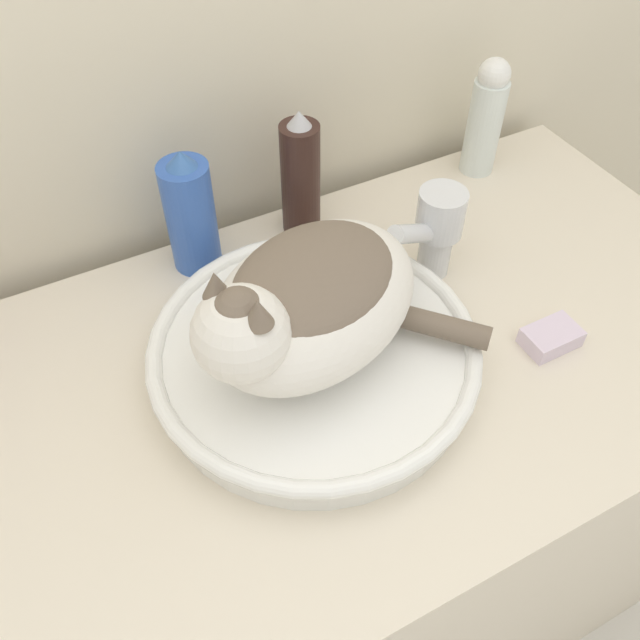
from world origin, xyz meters
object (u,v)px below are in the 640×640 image
at_px(cat, 307,302).
at_px(spray_bottle_trigger, 190,215).
at_px(soap_bar, 551,337).
at_px(lotion_bottle_white, 486,117).
at_px(faucet, 436,228).
at_px(hairspray_can_black, 301,177).

xyz_separation_m(cat, spray_bottle_trigger, (-0.04, 0.25, -0.05)).
bearing_deg(soap_bar, lotion_bottle_white, 67.54).
xyz_separation_m(faucet, soap_bar, (0.06, -0.18, -0.07)).
height_order(cat, lotion_bottle_white, cat).
relative_size(lotion_bottle_white, spray_bottle_trigger, 1.03).
height_order(cat, faucet, cat).
bearing_deg(soap_bar, cat, 162.07).
height_order(cat, soap_bar, cat).
bearing_deg(soap_bar, faucet, 109.15).
relative_size(hairspray_can_black, soap_bar, 2.76).
bearing_deg(faucet, lotion_bottle_white, -160.16).
xyz_separation_m(cat, faucet, (0.23, 0.08, -0.05)).
relative_size(cat, soap_bar, 4.95).
xyz_separation_m(faucet, hairspray_can_black, (-0.11, 0.17, 0.01)).
height_order(lotion_bottle_white, spray_bottle_trigger, lotion_bottle_white).
xyz_separation_m(cat, hairspray_can_black, (0.12, 0.25, -0.04)).
height_order(faucet, lotion_bottle_white, lotion_bottle_white).
bearing_deg(hairspray_can_black, spray_bottle_trigger, -180.00).
bearing_deg(faucet, soap_bar, 89.46).
xyz_separation_m(lotion_bottle_white, spray_bottle_trigger, (-0.48, -0.00, -0.01)).
bearing_deg(lotion_bottle_white, hairspray_can_black, 180.00).
relative_size(hairspray_can_black, spray_bottle_trigger, 1.05).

